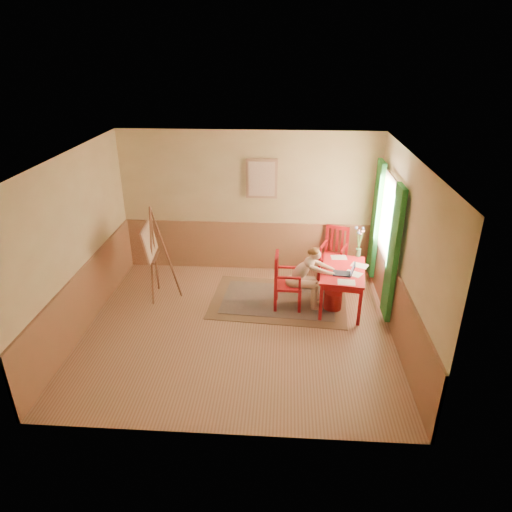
# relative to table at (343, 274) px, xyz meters

# --- Properties ---
(room) EXTENTS (5.04, 4.54, 2.84)m
(room) POSITION_rel_table_xyz_m (-1.73, -0.81, 0.77)
(room) COLOR tan
(room) RESTS_ON ground
(wainscot) EXTENTS (5.00, 4.50, 1.00)m
(wainscot) POSITION_rel_table_xyz_m (-1.73, -0.02, -0.13)
(wainscot) COLOR #AC7855
(wainscot) RESTS_ON room
(window) EXTENTS (0.12, 2.01, 2.20)m
(window) POSITION_rel_table_xyz_m (0.69, 0.29, 0.71)
(window) COLOR white
(window) RESTS_ON room
(wall_portrait) EXTENTS (0.60, 0.05, 0.76)m
(wall_portrait) POSITION_rel_table_xyz_m (-1.48, 1.39, 1.27)
(wall_portrait) COLOR tan
(wall_portrait) RESTS_ON room
(rug) EXTENTS (2.51, 1.77, 0.02)m
(rug) POSITION_rel_table_xyz_m (-1.09, 0.11, -0.62)
(rug) COLOR #8C7251
(rug) RESTS_ON room
(table) EXTENTS (0.89, 1.29, 0.72)m
(table) POSITION_rel_table_xyz_m (0.00, 0.00, 0.00)
(table) COLOR red
(table) RESTS_ON room
(chair_left) EXTENTS (0.48, 0.46, 1.01)m
(chair_left) POSITION_rel_table_xyz_m (-0.99, -0.09, -0.13)
(chair_left) COLOR red
(chair_left) RESTS_ON room
(chair_back) EXTENTS (0.59, 0.60, 1.03)m
(chair_back) POSITION_rel_table_xyz_m (-0.04, 1.10, -0.11)
(chair_back) COLOR red
(chair_back) RESTS_ON room
(figure) EXTENTS (0.85, 0.37, 1.14)m
(figure) POSITION_rel_table_xyz_m (-0.65, -0.08, -0.00)
(figure) COLOR beige
(figure) RESTS_ON room
(laptop) EXTENTS (0.38, 0.26, 0.22)m
(laptop) POSITION_rel_table_xyz_m (0.01, -0.18, 0.13)
(laptop) COLOR #1E2338
(laptop) RESTS_ON table
(papers) EXTENTS (0.64, 1.16, 0.00)m
(papers) POSITION_rel_table_xyz_m (0.10, 0.01, 0.09)
(papers) COLOR white
(papers) RESTS_ON table
(vase) EXTENTS (0.18, 0.27, 0.55)m
(vase) POSITION_rel_table_xyz_m (0.32, 0.57, 0.34)
(vase) COLOR #3F724C
(vase) RESTS_ON table
(wastebasket) EXTENTS (0.37, 0.37, 0.33)m
(wastebasket) POSITION_rel_table_xyz_m (-0.15, -0.10, -0.47)
(wastebasket) COLOR maroon
(wastebasket) RESTS_ON room
(easel) EXTENTS (0.60, 0.77, 1.74)m
(easel) POSITION_rel_table_xyz_m (-3.34, 0.13, 0.40)
(easel) COLOR brown
(easel) RESTS_ON room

